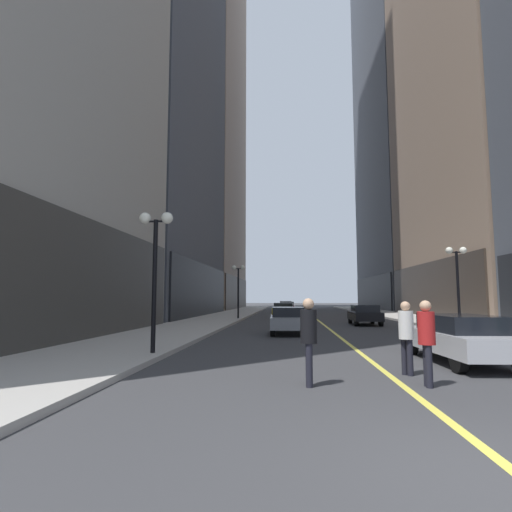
% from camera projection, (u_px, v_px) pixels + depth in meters
% --- Properties ---
extents(ground_plane, '(200.00, 200.00, 0.00)m').
position_uv_depth(ground_plane, '(313.00, 317.00, 38.57)').
color(ground_plane, '#38383A').
extents(sidewalk_left, '(4.50, 78.00, 0.15)m').
position_uv_depth(sidewalk_left, '(227.00, 316.00, 39.23)').
color(sidewalk_left, '#ADA8A0').
rests_on(sidewalk_left, ground).
extents(sidewalk_right, '(4.50, 78.00, 0.15)m').
position_uv_depth(sidewalk_right, '(403.00, 316.00, 37.92)').
color(sidewalk_right, '#ADA8A0').
rests_on(sidewalk_right, ground).
extents(lane_centre_stripe, '(0.16, 70.00, 0.01)m').
position_uv_depth(lane_centre_stripe, '(313.00, 317.00, 38.57)').
color(lane_centre_stripe, '#E5D64C').
rests_on(lane_centre_stripe, ground).
extents(building_left_far, '(11.62, 26.00, 66.37)m').
position_uv_depth(building_left_far, '(204.00, 110.00, 68.03)').
color(building_left_far, gray).
rests_on(building_left_far, ground).
extents(building_right_mid, '(13.64, 24.00, 53.93)m').
position_uv_depth(building_right_mid, '(489.00, 38.00, 39.45)').
color(building_right_mid, gray).
rests_on(building_right_mid, ground).
extents(building_right_far, '(11.24, 26.00, 62.31)m').
position_uv_depth(building_right_far, '(402.00, 115.00, 65.25)').
color(building_right_far, '#4C515B').
rests_on(building_right_far, ground).
extents(car_silver, '(1.94, 4.70, 1.32)m').
position_uv_depth(car_silver, '(459.00, 337.00, 11.27)').
color(car_silver, '#B7B7BC').
rests_on(car_silver, ground).
extents(car_grey, '(1.86, 4.15, 1.32)m').
position_uv_depth(car_grey, '(288.00, 319.00, 20.37)').
color(car_grey, slate).
rests_on(car_grey, ground).
extents(car_black, '(1.82, 4.07, 1.32)m').
position_uv_depth(car_black, '(365.00, 314.00, 27.01)').
color(car_black, black).
rests_on(car_black, ground).
extents(car_yellow, '(2.00, 4.28, 1.32)m').
position_uv_depth(car_yellow, '(283.00, 309.00, 37.76)').
color(car_yellow, yellow).
rests_on(car_yellow, ground).
extents(car_maroon, '(1.89, 4.70, 1.32)m').
position_uv_depth(car_maroon, '(287.00, 307.00, 48.29)').
color(car_maroon, maroon).
rests_on(car_maroon, ground).
extents(car_green, '(1.99, 4.52, 1.32)m').
position_uv_depth(car_green, '(286.00, 305.00, 57.45)').
color(car_green, '#196038').
rests_on(car_green, ground).
extents(pedestrian_in_white_shirt, '(0.47, 0.47, 1.71)m').
position_uv_depth(pedestrian_in_white_shirt, '(406.00, 332.00, 9.55)').
color(pedestrian_in_white_shirt, black).
rests_on(pedestrian_in_white_shirt, ground).
extents(pedestrian_in_black_coat, '(0.35, 0.35, 1.78)m').
position_uv_depth(pedestrian_in_black_coat, '(309.00, 334.00, 8.36)').
color(pedestrian_in_black_coat, black).
rests_on(pedestrian_in_black_coat, ground).
extents(pedestrian_in_red_jacket, '(0.36, 0.36, 1.74)m').
position_uv_depth(pedestrian_in_red_jacket, '(427.00, 336.00, 8.30)').
color(pedestrian_in_red_jacket, black).
rests_on(pedestrian_in_red_jacket, ground).
extents(street_lamp_left_near, '(1.06, 0.36, 4.43)m').
position_uv_depth(street_lamp_left_near, '(155.00, 250.00, 12.51)').
color(street_lamp_left_near, black).
rests_on(street_lamp_left_near, ground).
extents(street_lamp_left_far, '(1.06, 0.36, 4.43)m').
position_uv_depth(street_lamp_left_far, '(238.00, 280.00, 33.09)').
color(street_lamp_left_far, black).
rests_on(street_lamp_left_far, ground).
extents(street_lamp_right_mid, '(1.06, 0.36, 4.43)m').
position_uv_depth(street_lamp_right_mid, '(457.00, 269.00, 21.07)').
color(street_lamp_right_mid, black).
rests_on(street_lamp_right_mid, ground).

